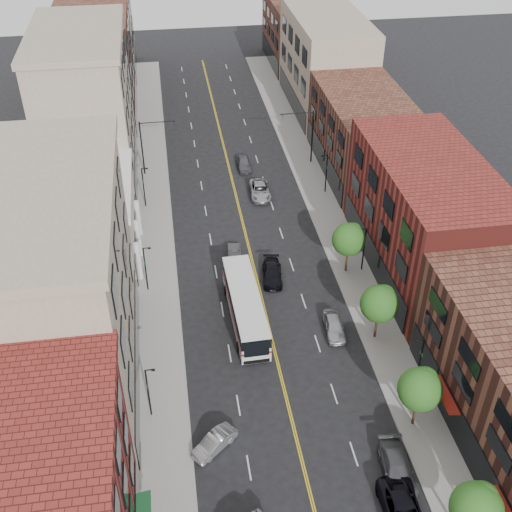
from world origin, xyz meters
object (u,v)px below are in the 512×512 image
car_parked_mid (397,469)px  car_parked_far (334,326)px  car_lane_a (272,273)px  car_lane_c (244,163)px  city_bus (245,305)px  car_angle_b (214,443)px  car_lane_behind (234,253)px  car_lane_b (260,190)px

car_parked_mid → car_parked_far: car_parked_mid is taller
car_parked_mid → car_parked_far: size_ratio=1.23×
car_lane_a → car_lane_c: bearing=96.2°
city_bus → car_lane_c: size_ratio=2.83×
car_lane_c → car_angle_b: bearing=-100.0°
car_parked_mid → car_lane_behind: 29.51m
car_lane_c → car_parked_far: bearing=-82.5°
car_angle_b → car_parked_far: bearing=93.0°
city_bus → car_lane_a: bearing=56.9°
car_lane_behind → car_lane_c: (3.72, 19.74, 0.09)m
car_lane_a → car_parked_mid: bearing=-71.4°
car_parked_far → car_lane_behind: 14.84m
car_angle_b → car_lane_a: (7.88, 19.88, 0.06)m
city_bus → car_parked_far: size_ratio=2.86×
car_angle_b → car_parked_mid: size_ratio=0.74×
car_parked_mid → car_lane_c: 48.28m
car_lane_b → car_lane_a: bearing=-91.7°
city_bus → car_lane_c: (3.92, 29.57, -1.08)m
car_parked_mid → city_bus: bearing=119.4°
city_bus → car_parked_mid: (8.51, -18.49, -1.05)m
car_lane_a → car_lane_b: bearing=92.4°
car_angle_b → car_lane_b: bearing=126.1°
car_lane_b → car_parked_mid: bearing=-81.9°
car_lane_c → city_bus: bearing=-96.9°
city_bus → car_parked_far: (7.80, -2.92, -1.08)m
car_parked_mid → car_lane_c: car_parked_mid is taller
car_angle_b → car_lane_behind: 24.34m
car_parked_far → car_lane_a: 9.67m
car_parked_mid → car_lane_b: (-3.58, 40.83, -0.02)m
car_angle_b → car_parked_mid: bearing=31.4°
city_bus → car_lane_c: city_bus is taller
car_parked_far → car_lane_a: (-4.23, 8.70, -0.03)m
car_lane_b → car_lane_c: size_ratio=1.23×
car_lane_c → car_parked_mid: bearing=-83.9°
car_lane_behind → car_parked_far: bearing=126.6°
city_bus → car_parked_far: 8.40m
car_parked_mid → car_lane_b: 40.99m
city_bus → car_lane_a: size_ratio=2.55×
car_parked_mid → car_lane_behind: size_ratio=1.34×
city_bus → car_lane_b: size_ratio=2.31×
car_parked_mid → car_parked_far: bearing=97.2°
car_parked_far → car_lane_b: car_lane_b is taller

